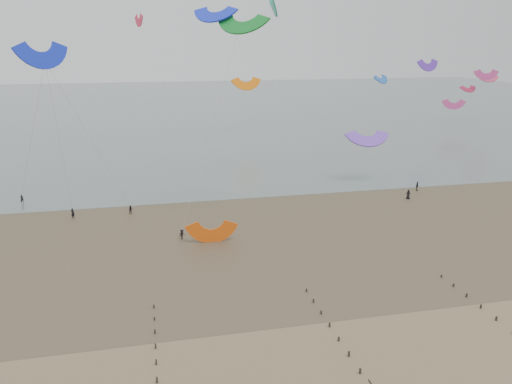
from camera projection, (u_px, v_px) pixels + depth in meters
ground at (305, 355)px, 47.84m from camera, size 500.00×500.00×0.00m
sea_and_shore at (215, 231)px, 79.19m from camera, size 500.00×665.00×0.03m
kitesurfer_lead at (73, 213)px, 84.64m from camera, size 0.76×0.64×1.77m
kitesurfers at (378, 195)px, 94.52m from camera, size 128.26×25.23×1.89m
grounded_kite at (212, 242)px, 74.78m from camera, size 6.73×5.38×3.57m
kites_airborne at (200, 76)px, 126.76m from camera, size 232.97×115.19×35.15m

